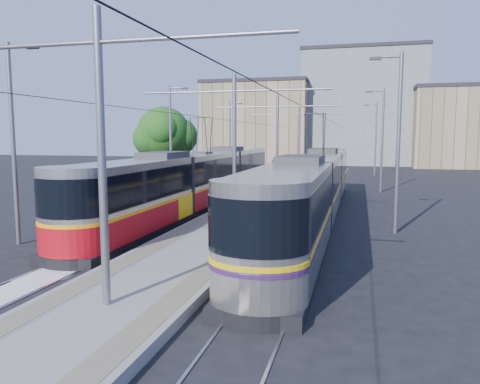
# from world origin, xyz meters

# --- Properties ---
(ground) EXTENTS (160.00, 160.00, 0.00)m
(ground) POSITION_xyz_m (0.00, 0.00, 0.00)
(ground) COLOR black
(ground) RESTS_ON ground
(platform) EXTENTS (4.00, 50.00, 0.30)m
(platform) POSITION_xyz_m (0.00, 17.00, 0.15)
(platform) COLOR gray
(platform) RESTS_ON ground
(tactile_strip_left) EXTENTS (0.70, 50.00, 0.01)m
(tactile_strip_left) POSITION_xyz_m (-1.45, 17.00, 0.30)
(tactile_strip_left) COLOR gray
(tactile_strip_left) RESTS_ON platform
(tactile_strip_right) EXTENTS (0.70, 50.00, 0.01)m
(tactile_strip_right) POSITION_xyz_m (1.45, 17.00, 0.30)
(tactile_strip_right) COLOR gray
(tactile_strip_right) RESTS_ON platform
(rails) EXTENTS (8.71, 70.00, 0.03)m
(rails) POSITION_xyz_m (0.00, 17.00, 0.02)
(rails) COLOR gray
(rails) RESTS_ON ground
(track_arrow) EXTENTS (1.20, 5.00, 0.01)m
(track_arrow) POSITION_xyz_m (-3.60, -3.00, 0.01)
(track_arrow) COLOR silver
(track_arrow) RESTS_ON ground
(tram_left) EXTENTS (2.43, 29.15, 5.50)m
(tram_left) POSITION_xyz_m (-3.60, 13.58, 1.71)
(tram_left) COLOR black
(tram_left) RESTS_ON ground
(tram_right) EXTENTS (2.43, 29.43, 5.50)m
(tram_right) POSITION_xyz_m (3.60, 10.56, 1.86)
(tram_right) COLOR black
(tram_right) RESTS_ON ground
(catenary) EXTENTS (9.20, 70.00, 7.00)m
(catenary) POSITION_xyz_m (0.00, 14.15, 4.52)
(catenary) COLOR slate
(catenary) RESTS_ON platform
(street_lamps) EXTENTS (15.18, 38.22, 8.00)m
(street_lamps) POSITION_xyz_m (-0.00, 21.00, 4.18)
(street_lamps) COLOR slate
(street_lamps) RESTS_ON ground
(shelter) EXTENTS (1.01, 1.30, 2.52)m
(shelter) POSITION_xyz_m (0.82, 16.35, 1.62)
(shelter) COLOR black
(shelter) RESTS_ON platform
(tree) EXTENTS (4.61, 4.26, 6.70)m
(tree) POSITION_xyz_m (-8.99, 20.97, 4.53)
(tree) COLOR #382314
(tree) RESTS_ON ground
(building_left) EXTENTS (16.32, 12.24, 12.84)m
(building_left) POSITION_xyz_m (-10.00, 60.00, 6.43)
(building_left) COLOR tan
(building_left) RESTS_ON ground
(building_centre) EXTENTS (18.36, 14.28, 17.56)m
(building_centre) POSITION_xyz_m (6.00, 64.00, 8.79)
(building_centre) COLOR gray
(building_centre) RESTS_ON ground
(building_right) EXTENTS (14.28, 10.20, 11.29)m
(building_right) POSITION_xyz_m (20.00, 58.00, 5.65)
(building_right) COLOR tan
(building_right) RESTS_ON ground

